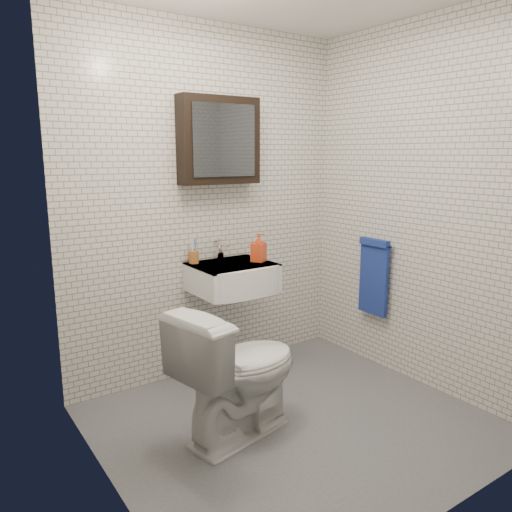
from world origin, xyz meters
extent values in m
cube|color=#505358|center=(0.00, 0.00, 0.01)|extent=(2.20, 2.00, 0.01)
cube|color=silver|center=(0.00, 1.00, 1.25)|extent=(2.20, 0.02, 2.50)
cube|color=silver|center=(0.00, -1.00, 1.25)|extent=(2.20, 0.02, 2.50)
cube|color=silver|center=(-1.10, 0.00, 1.25)|extent=(0.02, 2.00, 2.50)
cube|color=silver|center=(1.10, 0.00, 1.25)|extent=(0.02, 2.00, 2.50)
cube|color=white|center=(0.05, 0.78, 0.75)|extent=(0.55, 0.45, 0.20)
cylinder|color=silver|center=(0.05, 0.80, 0.84)|extent=(0.31, 0.31, 0.02)
cylinder|color=silver|center=(0.05, 0.80, 0.85)|extent=(0.04, 0.04, 0.01)
cube|color=white|center=(0.05, 0.78, 0.84)|extent=(0.55, 0.45, 0.01)
cylinder|color=silver|center=(0.05, 0.94, 0.88)|extent=(0.06, 0.06, 0.06)
cylinder|color=silver|center=(0.05, 0.94, 0.94)|extent=(0.03, 0.03, 0.08)
cylinder|color=silver|center=(0.05, 0.88, 0.97)|extent=(0.02, 0.12, 0.02)
cube|color=silver|center=(0.05, 0.97, 0.99)|extent=(0.02, 0.09, 0.01)
cube|color=black|center=(0.05, 0.93, 1.70)|extent=(0.60, 0.14, 0.60)
cube|color=#3F444C|center=(0.05, 0.85, 1.70)|extent=(0.49, 0.01, 0.49)
cylinder|color=silver|center=(1.06, 0.35, 0.95)|extent=(0.02, 0.30, 0.02)
cylinder|color=silver|center=(1.08, 0.48, 0.95)|extent=(0.04, 0.02, 0.02)
cylinder|color=silver|center=(1.08, 0.22, 0.95)|extent=(0.04, 0.02, 0.02)
cube|color=navy|center=(1.05, 0.35, 0.68)|extent=(0.03, 0.26, 0.54)
cube|color=navy|center=(1.04, 0.35, 0.96)|extent=(0.05, 0.26, 0.05)
cylinder|color=#A9612A|center=(-0.17, 0.94, 0.89)|extent=(0.08, 0.08, 0.09)
cylinder|color=white|center=(-0.18, 0.93, 0.95)|extent=(0.02, 0.03, 0.17)
cylinder|color=#4065CD|center=(-0.15, 0.93, 0.94)|extent=(0.01, 0.02, 0.15)
cylinder|color=white|center=(-0.17, 0.95, 0.96)|extent=(0.02, 0.03, 0.18)
cylinder|color=#4065CD|center=(-0.15, 0.95, 0.95)|extent=(0.02, 0.04, 0.16)
imported|color=orange|center=(0.24, 0.72, 0.95)|extent=(0.13, 0.13, 0.20)
imported|color=white|center=(-0.33, 0.09, 0.40)|extent=(0.85, 0.59, 0.79)
camera|label=1|loc=(-1.76, -2.15, 1.61)|focal=35.00mm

